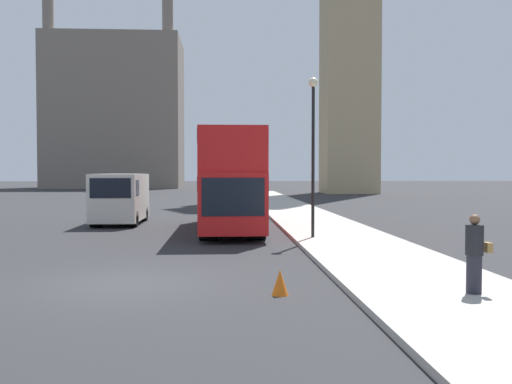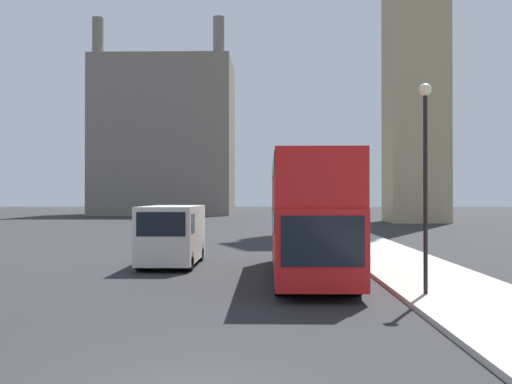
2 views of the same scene
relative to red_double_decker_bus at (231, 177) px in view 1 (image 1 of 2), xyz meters
The scene contains 8 objects.
ground_plane 12.61m from the red_double_decker_bus, 102.71° to the right, with size 300.00×300.00×0.00m, color #28282B.
sidewalk_strip 13.02m from the red_double_decker_bus, 70.58° to the right, with size 3.96×120.00×0.15m.
building_block_distant 73.49m from the red_double_decker_bus, 104.29° to the left, with size 21.46×14.33×29.85m.
red_double_decker_bus is the anchor object (origin of this frame).
white_van 6.56m from the red_double_decker_bus, 148.62° to the left, with size 2.23×5.20×2.52m.
pedestrian 15.18m from the red_double_decker_bus, 71.73° to the right, with size 0.52×0.36×1.61m.
street_lamp 5.47m from the red_double_decker_bus, 54.38° to the right, with size 0.36×0.36×6.02m.
traffic_cone 13.81m from the red_double_decker_bus, 86.49° to the right, with size 0.36×0.36×0.55m.
Camera 1 is at (2.35, -13.50, 2.62)m, focal length 40.00 mm.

